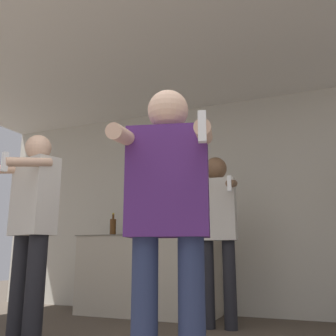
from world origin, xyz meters
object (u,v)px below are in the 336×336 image
(bottle_short_whiskey, at_px, (181,221))
(person_spectator_back, at_px, (217,223))
(bottle_amber_bourbon, at_px, (113,227))
(person_man_side, at_px, (32,222))
(bottle_green_wine, at_px, (201,225))
(bottle_brown_liquor, at_px, (150,224))
(person_woman_foreground, at_px, (168,208))

(bottle_short_whiskey, xyz_separation_m, person_spectator_back, (0.53, -0.39, -0.06))
(bottle_amber_bourbon, xyz_separation_m, person_man_side, (0.22, -1.63, -0.07))
(bottle_green_wine, height_order, bottle_brown_liquor, bottle_brown_liquor)
(bottle_amber_bourbon, bearing_deg, person_man_side, -82.32)
(person_man_side, bearing_deg, person_woman_foreground, -22.53)
(bottle_short_whiskey, distance_m, person_man_side, 1.76)
(bottle_brown_liquor, xyz_separation_m, person_woman_foreground, (1.14, -2.22, -0.11))
(bottle_green_wine, height_order, bottle_short_whiskey, bottle_short_whiskey)
(bottle_brown_liquor, height_order, bottle_short_whiskey, bottle_short_whiskey)
(person_woman_foreground, height_order, person_spectator_back, person_spectator_back)
(bottle_amber_bourbon, bearing_deg, bottle_brown_liquor, 0.00)
(bottle_brown_liquor, relative_size, person_spectator_back, 0.19)
(bottle_green_wine, bearing_deg, bottle_brown_liquor, 180.00)
(bottle_amber_bourbon, xyz_separation_m, bottle_short_whiskey, (0.88, 0.00, 0.04))
(person_spectator_back, bearing_deg, bottle_green_wine, 126.28)
(person_woman_foreground, distance_m, person_spectator_back, 1.84)
(bottle_green_wine, distance_m, person_woman_foreground, 2.28)
(person_spectator_back, bearing_deg, person_woman_foreground, -82.78)
(bottle_green_wine, distance_m, bottle_brown_liquor, 0.62)
(bottle_short_whiskey, bearing_deg, person_spectator_back, -36.73)
(bottle_green_wine, bearing_deg, bottle_short_whiskey, 180.00)
(bottle_amber_bourbon, relative_size, person_man_side, 0.17)
(bottle_green_wine, height_order, person_man_side, person_man_side)
(person_woman_foreground, xyz_separation_m, person_man_side, (-1.42, 0.59, 0.02))
(bottle_short_whiskey, bearing_deg, person_man_side, -112.03)
(bottle_amber_bourbon, height_order, person_spectator_back, person_spectator_back)
(bottle_brown_liquor, xyz_separation_m, bottle_short_whiskey, (0.38, 0.00, 0.02))
(bottle_green_wine, xyz_separation_m, person_man_side, (-0.90, -1.63, -0.06))
(bottle_green_wine, bearing_deg, bottle_amber_bourbon, 180.00)
(bottle_brown_liquor, relative_size, person_man_side, 0.19)
(bottle_amber_bourbon, height_order, bottle_brown_liquor, bottle_brown_liquor)
(bottle_green_wine, bearing_deg, person_man_side, -118.84)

